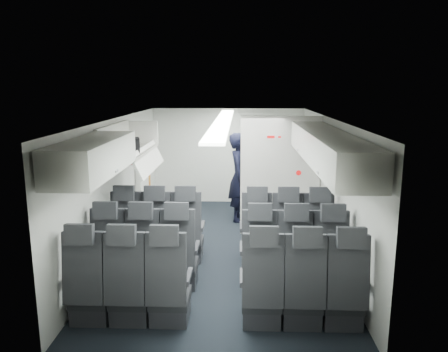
# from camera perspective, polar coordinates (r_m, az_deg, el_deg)

# --- Properties ---
(cabin_shell) EXTENTS (3.41, 6.01, 2.16)m
(cabin_shell) POSITION_cam_1_polar(r_m,az_deg,el_deg) (7.00, -0.12, -0.88)
(cabin_shell) COLOR black
(cabin_shell) RESTS_ON ground
(seat_row_front) EXTENTS (3.33, 0.56, 1.24)m
(seat_row_front) POSITION_cam_1_polar(r_m,az_deg,el_deg) (6.69, -0.29, -7.92)
(seat_row_front) COLOR #242528
(seat_row_front) RESTS_ON cabin_shell
(seat_row_mid) EXTENTS (3.33, 0.56, 1.24)m
(seat_row_mid) POSITION_cam_1_polar(r_m,az_deg,el_deg) (5.85, -0.66, -10.89)
(seat_row_mid) COLOR #242528
(seat_row_mid) RESTS_ON cabin_shell
(seat_row_rear) EXTENTS (3.33, 0.56, 1.24)m
(seat_row_rear) POSITION_cam_1_polar(r_m,az_deg,el_deg) (5.03, -1.17, -14.83)
(seat_row_rear) COLOR #242528
(seat_row_rear) RESTS_ON cabin_shell
(overhead_bin_left_rear) EXTENTS (0.53, 1.80, 0.40)m
(overhead_bin_left_rear) POSITION_cam_1_polar(r_m,az_deg,el_deg) (5.17, -16.73, 2.39)
(overhead_bin_left_rear) COLOR white
(overhead_bin_left_rear) RESTS_ON cabin_shell
(overhead_bin_left_front_open) EXTENTS (0.64, 1.70, 0.72)m
(overhead_bin_left_front_open) POSITION_cam_1_polar(r_m,az_deg,el_deg) (6.86, -12.37, 3.79)
(overhead_bin_left_front_open) COLOR #9E9E93
(overhead_bin_left_front_open) RESTS_ON cabin_shell
(overhead_bin_right_rear) EXTENTS (0.53, 1.80, 0.40)m
(overhead_bin_right_rear) POSITION_cam_1_polar(r_m,az_deg,el_deg) (5.02, 15.16, 2.23)
(overhead_bin_right_rear) COLOR white
(overhead_bin_right_rear) RESTS_ON cabin_shell
(overhead_bin_right_front) EXTENTS (0.53, 1.70, 0.40)m
(overhead_bin_right_front) POSITION_cam_1_polar(r_m,az_deg,el_deg) (6.72, 11.85, 4.71)
(overhead_bin_right_front) COLOR white
(overhead_bin_right_front) RESTS_ON cabin_shell
(bulkhead_partition) EXTENTS (1.40, 0.15, 2.13)m
(bulkhead_partition) POSITION_cam_1_polar(r_m,az_deg,el_deg) (7.82, 7.30, 0.01)
(bulkhead_partition) COLOR silver
(bulkhead_partition) RESTS_ON cabin_shell
(galley_unit) EXTENTS (0.85, 0.52, 1.90)m
(galley_unit) POSITION_cam_1_polar(r_m,az_deg,el_deg) (9.72, 6.11, 1.59)
(galley_unit) COLOR #939399
(galley_unit) RESTS_ON cabin_shell
(boarding_door) EXTENTS (0.12, 1.27, 1.86)m
(boarding_door) POSITION_cam_1_polar(r_m,az_deg,el_deg) (8.76, -10.50, 0.37)
(boarding_door) COLOR silver
(boarding_door) RESTS_ON cabin_shell
(flight_attendant) EXTENTS (0.49, 0.69, 1.76)m
(flight_attendant) POSITION_cam_1_polar(r_m,az_deg,el_deg) (8.62, 2.03, -0.14)
(flight_attendant) COLOR black
(flight_attendant) RESTS_ON ground
(carry_on_bag) EXTENTS (0.44, 0.36, 0.23)m
(carry_on_bag) POSITION_cam_1_polar(r_m,az_deg,el_deg) (6.57, -12.65, 3.87)
(carry_on_bag) COLOR black
(carry_on_bag) RESTS_ON overhead_bin_left_front_open
(papers) EXTENTS (0.21, 0.10, 0.15)m
(papers) POSITION_cam_1_polar(r_m,az_deg,el_deg) (8.54, 3.32, 1.08)
(papers) COLOR white
(papers) RESTS_ON flight_attendant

